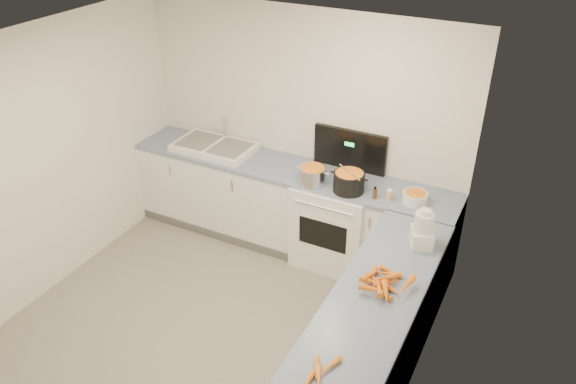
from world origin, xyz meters
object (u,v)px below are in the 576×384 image
at_px(mixing_bowl, 415,198).
at_px(food_processor, 423,230).
at_px(black_pot, 349,183).
at_px(sink, 215,147).
at_px(extract_bottle, 375,194).
at_px(stove, 336,220).
at_px(spice_jar, 389,196).
at_px(steel_pot, 312,176).

bearing_deg(mixing_bowl, food_processor, -69.46).
distance_m(black_pot, food_processor, 1.01).
distance_m(sink, extract_bottle, 1.89).
bearing_deg(extract_bottle, mixing_bowl, 15.00).
bearing_deg(black_pot, stove, 140.08).
distance_m(stove, food_processor, 1.37).
bearing_deg(stove, spice_jar, -12.78).
bearing_deg(mixing_bowl, steel_pot, -173.95).
distance_m(mixing_bowl, food_processor, 0.67).
distance_m(mixing_bowl, spice_jar, 0.23).
distance_m(stove, black_pot, 0.59).
distance_m(extract_bottle, spice_jar, 0.13).
height_order(stove, mixing_bowl, stove).
relative_size(steel_pot, spice_jar, 2.86).
distance_m(black_pot, mixing_bowl, 0.62).
bearing_deg(extract_bottle, spice_jar, 12.67).
distance_m(sink, steel_pot, 1.26).
bearing_deg(steel_pot, black_pot, 4.43).
xyz_separation_m(steel_pot, spice_jar, (0.76, 0.04, -0.03)).
xyz_separation_m(extract_bottle, spice_jar, (0.13, 0.03, -0.00)).
relative_size(spice_jar, food_processor, 0.27).
bearing_deg(food_processor, extract_bottle, 137.93).
height_order(sink, mixing_bowl, sink).
xyz_separation_m(extract_bottle, food_processor, (0.58, -0.53, 0.10)).
height_order(spice_jar, food_processor, food_processor).
distance_m(stove, extract_bottle, 0.69).
distance_m(steel_pot, spice_jar, 0.76).
relative_size(stove, steel_pot, 5.12).
bearing_deg(food_processor, sink, 164.16).
xyz_separation_m(mixing_bowl, spice_jar, (-0.22, -0.06, -0.01)).
distance_m(steel_pot, food_processor, 1.32).
distance_m(sink, black_pot, 1.62).
relative_size(black_pot, mixing_bowl, 1.31).
bearing_deg(mixing_bowl, extract_bottle, -165.00).
relative_size(steel_pot, mixing_bowl, 1.17).
bearing_deg(black_pot, mixing_bowl, 7.01).
bearing_deg(stove, steel_pot, -139.95).
height_order(sink, food_processor, food_processor).
bearing_deg(stove, mixing_bowl, -4.60).
bearing_deg(extract_bottle, stove, 160.04).
bearing_deg(sink, spice_jar, -4.07).
bearing_deg(black_pot, steel_pot, -175.57).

